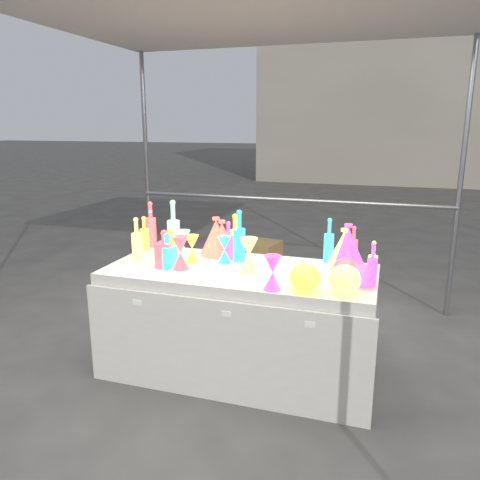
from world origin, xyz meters
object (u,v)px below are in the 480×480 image
(bottle_0, at_px, (144,233))
(globe_0, at_px, (305,279))
(cardboard_box_closed, at_px, (255,257))
(decanter_0, at_px, (171,248))
(display_table, at_px, (240,321))
(lampshade_0, at_px, (216,236))
(hourglass_0, at_px, (180,253))

(bottle_0, distance_m, globe_0, 1.45)
(cardboard_box_closed, relative_size, globe_0, 2.91)
(cardboard_box_closed, bearing_deg, decanter_0, -77.88)
(display_table, height_order, globe_0, globe_0)
(display_table, relative_size, decanter_0, 7.12)
(bottle_0, bearing_deg, cardboard_box_closed, 79.84)
(display_table, bearing_deg, decanter_0, -171.98)
(lampshade_0, bearing_deg, decanter_0, -102.43)
(hourglass_0, bearing_deg, cardboard_box_closed, 93.19)
(decanter_0, height_order, hourglass_0, decanter_0)
(bottle_0, xyz_separation_m, lampshade_0, (0.58, 0.04, 0.01))
(bottle_0, bearing_deg, lampshade_0, 4.08)
(bottle_0, bearing_deg, globe_0, -22.04)
(cardboard_box_closed, distance_m, globe_0, 2.73)
(globe_0, bearing_deg, lampshade_0, 142.71)
(cardboard_box_closed, height_order, decanter_0, decanter_0)
(hourglass_0, relative_size, lampshade_0, 0.79)
(decanter_0, height_order, lampshade_0, lampshade_0)
(globe_0, relative_size, lampshade_0, 0.65)
(display_table, distance_m, globe_0, 0.73)
(lampshade_0, bearing_deg, cardboard_box_closed, 113.62)
(cardboard_box_closed, xyz_separation_m, bottle_0, (-0.34, -1.92, 0.69))
(cardboard_box_closed, height_order, lampshade_0, lampshade_0)
(decanter_0, bearing_deg, bottle_0, 115.28)
(display_table, bearing_deg, cardboard_box_closed, 103.16)
(cardboard_box_closed, relative_size, hourglass_0, 2.37)
(hourglass_0, bearing_deg, decanter_0, 152.33)
(bottle_0, xyz_separation_m, decanter_0, (0.38, -0.31, -0.00))
(hourglass_0, xyz_separation_m, lampshade_0, (0.10, 0.40, 0.03))
(display_table, relative_size, globe_0, 9.96)
(decanter_0, bearing_deg, display_table, -16.89)
(decanter_0, xyz_separation_m, globe_0, (0.97, -0.23, -0.06))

